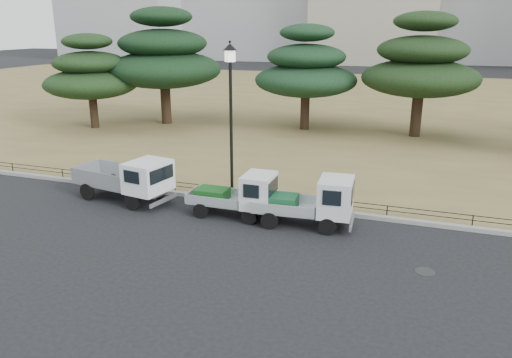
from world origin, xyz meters
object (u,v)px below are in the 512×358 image
at_px(street_lamp, 231,96).
at_px(truck_kei_front, 239,195).
at_px(truck_kei_rear, 311,202).
at_px(tarp_pile, 133,174).
at_px(truck_large, 127,177).

bearing_deg(street_lamp, truck_kei_front, -60.64).
relative_size(truck_kei_rear, tarp_pile, 2.29).
distance_m(truck_large, street_lamp, 5.47).
height_order(truck_large, truck_kei_rear, truck_kei_rear).
bearing_deg(street_lamp, tarp_pile, 175.37).
relative_size(street_lamp, tarp_pile, 3.91).
relative_size(truck_large, truck_kei_front, 1.34).
height_order(truck_kei_rear, tarp_pile, truck_kei_rear).
height_order(truck_large, tarp_pile, truck_large).
xyz_separation_m(street_lamp, tarp_pile, (-5.09, 0.41, -3.86)).
bearing_deg(truck_large, truck_kei_front, 8.56).
bearing_deg(truck_kei_front, truck_large, 178.04).
height_order(truck_kei_front, truck_kei_rear, truck_kei_rear).
height_order(truck_kei_front, tarp_pile, truck_kei_front).
height_order(truck_kei_front, street_lamp, street_lamp).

